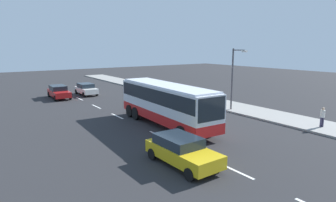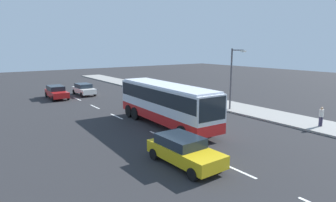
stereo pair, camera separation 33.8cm
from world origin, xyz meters
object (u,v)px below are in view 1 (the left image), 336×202
(car_white_minivan, at_px, (86,89))
(car_yellow_taxi, at_px, (182,150))
(coach_bus, at_px, (166,100))
(car_red_compact, at_px, (59,92))
(street_lamp, at_px, (234,74))
(pedestrian_near_curb, at_px, (211,96))
(pedestrian_at_crossing, at_px, (322,116))

(car_white_minivan, height_order, car_yellow_taxi, car_yellow_taxi)
(car_white_minivan, bearing_deg, coach_bus, 0.44)
(car_red_compact, distance_m, street_lamp, 21.12)
(coach_bus, distance_m, car_red_compact, 18.15)
(pedestrian_near_curb, distance_m, street_lamp, 3.93)
(coach_bus, bearing_deg, car_red_compact, -165.66)
(coach_bus, xyz_separation_m, pedestrian_near_curb, (-3.61, 8.35, -1.04))
(pedestrian_near_curb, height_order, pedestrian_at_crossing, pedestrian_near_curb)
(street_lamp, bearing_deg, coach_bus, -85.63)
(pedestrian_at_crossing, bearing_deg, pedestrian_near_curb, 36.53)
(pedestrian_at_crossing, relative_size, street_lamp, 0.26)
(pedestrian_at_crossing, distance_m, street_lamp, 8.65)
(coach_bus, relative_size, pedestrian_at_crossing, 7.17)
(car_red_compact, bearing_deg, car_yellow_taxi, 1.80)
(car_red_compact, height_order, street_lamp, street_lamp)
(car_red_compact, height_order, pedestrian_near_curb, pedestrian_near_curb)
(car_yellow_taxi, height_order, street_lamp, street_lamp)
(pedestrian_at_crossing, xyz_separation_m, street_lamp, (-8.20, -0.98, 2.57))
(pedestrian_near_curb, bearing_deg, street_lamp, 67.55)
(car_yellow_taxi, xyz_separation_m, pedestrian_at_crossing, (0.81, 12.95, 0.21))
(coach_bus, xyz_separation_m, street_lamp, (-0.64, 8.36, 1.52))
(coach_bus, height_order, street_lamp, street_lamp)
(car_red_compact, bearing_deg, coach_bus, 13.42)
(car_red_compact, relative_size, pedestrian_near_curb, 3.13)
(car_yellow_taxi, height_order, pedestrian_near_curb, pedestrian_near_curb)
(car_white_minivan, height_order, pedestrian_at_crossing, pedestrian_at_crossing)
(coach_bus, distance_m, car_yellow_taxi, 7.75)
(car_yellow_taxi, distance_m, pedestrian_near_curb, 15.82)
(coach_bus, height_order, car_white_minivan, coach_bus)
(car_yellow_taxi, bearing_deg, pedestrian_near_curb, 129.57)
(car_white_minivan, relative_size, car_red_compact, 0.89)
(pedestrian_at_crossing, bearing_deg, car_red_compact, 58.81)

